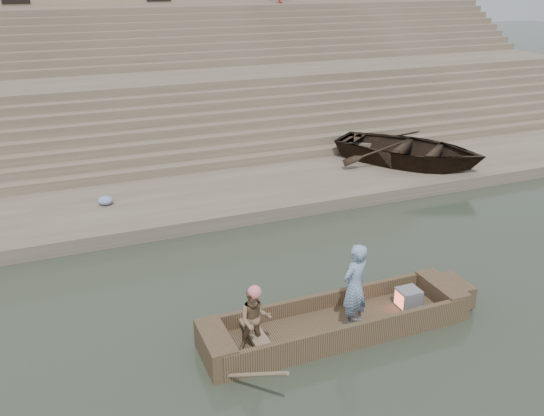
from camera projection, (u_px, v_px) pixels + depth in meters
ground at (492, 304)px, 12.75m from camera, size 120.00×120.00×0.00m
lower_landing at (327, 182)px, 19.52m from camera, size 32.00×4.00×0.40m
mid_landing at (250, 103)px, 25.49m from camera, size 32.00×3.00×2.80m
upper_landing at (205, 55)px, 31.03m from camera, size 32.00×3.00×5.20m
ghat_steps at (238, 87)px, 26.79m from camera, size 32.00×11.00×5.20m
main_rowboat at (337, 327)px, 11.73m from camera, size 5.00×1.30×0.22m
rowboat_trim at (346, 317)px, 11.72m from camera, size 6.04×2.63×1.96m
standing_man at (354, 286)px, 11.26m from camera, size 0.77×0.64×1.80m
rowing_man at (255, 320)px, 10.64m from camera, size 0.72×0.62×1.29m
television at (408, 298)px, 12.20m from camera, size 0.46×0.42×0.40m
beached_rowboat at (409, 149)px, 20.51m from camera, size 6.16×6.42×1.08m
cloth_bundles at (357, 173)px, 19.37m from camera, size 13.54×1.70×0.26m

